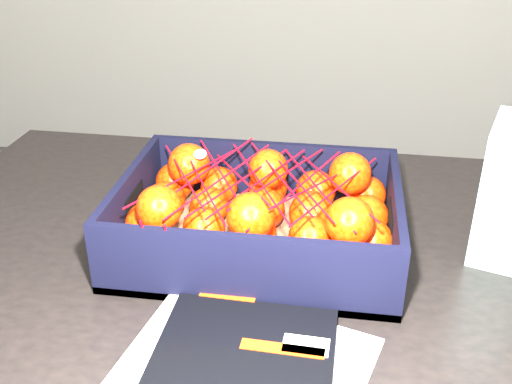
# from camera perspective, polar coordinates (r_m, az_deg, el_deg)

# --- Properties ---
(table) EXTENTS (1.21, 0.82, 0.75)m
(table) POSITION_cam_1_polar(r_m,az_deg,el_deg) (1.00, 0.87, -10.07)
(table) COLOR black
(table) RESTS_ON ground
(magazine_stack) EXTENTS (0.33, 0.36, 0.02)m
(magazine_stack) POSITION_cam_1_polar(r_m,az_deg,el_deg) (0.71, -2.13, -17.60)
(magazine_stack) COLOR silver
(magazine_stack) RESTS_ON table
(produce_crate) EXTENTS (0.42, 0.31, 0.11)m
(produce_crate) POSITION_cam_1_polar(r_m,az_deg,el_deg) (0.93, 0.28, -3.35)
(produce_crate) COLOR brown
(produce_crate) RESTS_ON table
(clementine_heap) EXTENTS (0.40, 0.30, 0.12)m
(clementine_heap) POSITION_cam_1_polar(r_m,az_deg,el_deg) (0.92, 0.44, -2.12)
(clementine_heap) COLOR #FD3005
(clementine_heap) RESTS_ON produce_crate
(mesh_net) EXTENTS (0.34, 0.28, 0.09)m
(mesh_net) POSITION_cam_1_polar(r_m,az_deg,el_deg) (0.89, -0.15, 0.81)
(mesh_net) COLOR red
(mesh_net) RESTS_ON clementine_heap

